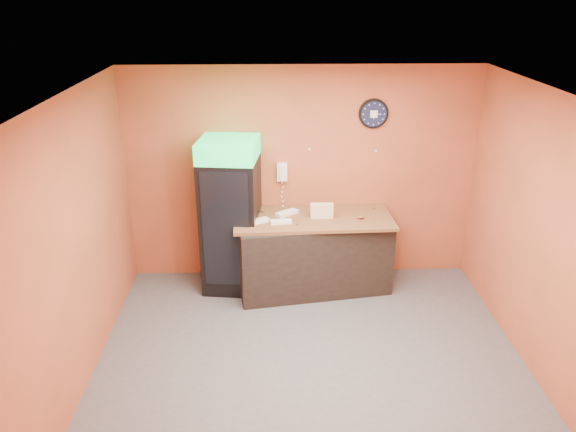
{
  "coord_description": "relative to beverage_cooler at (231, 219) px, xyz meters",
  "views": [
    {
      "loc": [
        -0.4,
        -4.9,
        3.7
      ],
      "look_at": [
        -0.22,
        0.6,
        1.41
      ],
      "focal_mm": 35.0,
      "sensor_mm": 36.0,
      "label": 1
    }
  ],
  "objects": [
    {
      "name": "wrapped_sandwich_mid",
      "position": [
        0.62,
        -0.23,
        0.05
      ],
      "size": [
        0.27,
        0.13,
        0.04
      ],
      "primitive_type": "cube",
      "rotation": [
        0.0,
        0.0,
        0.12
      ],
      "color": "white",
      "rests_on": "butcher_paper"
    },
    {
      "name": "sub_roll_stack",
      "position": [
        1.13,
        -0.06,
        0.12
      ],
      "size": [
        0.28,
        0.1,
        0.18
      ],
      "rotation": [
        0.0,
        0.0,
        0.0
      ],
      "color": "beige",
      "rests_on": "butcher_paper"
    },
    {
      "name": "right_wall",
      "position": [
        3.15,
        -1.61,
        0.43
      ],
      "size": [
        0.02,
        4.0,
        2.8
      ],
      "primitive_type": "cube",
      "color": "#C25636",
      "rests_on": "floor"
    },
    {
      "name": "butcher_paper",
      "position": [
        1.03,
        -0.03,
        0.01
      ],
      "size": [
        2.0,
        0.97,
        0.04
      ],
      "primitive_type": "cube",
      "rotation": [
        0.0,
        0.0,
        0.04
      ],
      "color": "brown",
      "rests_on": "prep_counter"
    },
    {
      "name": "wrapped_sandwich_right",
      "position": [
        0.7,
        0.04,
        0.05
      ],
      "size": [
        0.3,
        0.27,
        0.04
      ],
      "primitive_type": "cube",
      "rotation": [
        0.0,
        0.0,
        0.64
      ],
      "color": "white",
      "rests_on": "butcher_paper"
    },
    {
      "name": "floor",
      "position": [
        0.9,
        -1.61,
        -0.97
      ],
      "size": [
        4.5,
        4.5,
        0.0
      ],
      "primitive_type": "plane",
      "color": "#47474C",
      "rests_on": "ground"
    },
    {
      "name": "wall_clock",
      "position": [
        1.79,
        0.36,
        1.24
      ],
      "size": [
        0.37,
        0.06,
        0.37
      ],
      "color": "black",
      "rests_on": "back_wall"
    },
    {
      "name": "back_wall",
      "position": [
        0.9,
        0.39,
        0.43
      ],
      "size": [
        4.5,
        0.02,
        2.8
      ],
      "primitive_type": "cube",
      "color": "#C25636",
      "rests_on": "floor"
    },
    {
      "name": "ceiling",
      "position": [
        0.9,
        -1.61,
        1.83
      ],
      "size": [
        4.5,
        4.0,
        0.02
      ],
      "primitive_type": "cube",
      "color": "white",
      "rests_on": "back_wall"
    },
    {
      "name": "left_wall",
      "position": [
        -1.35,
        -1.61,
        0.43
      ],
      "size": [
        0.02,
        4.0,
        2.8
      ],
      "primitive_type": "cube",
      "color": "#C25636",
      "rests_on": "floor"
    },
    {
      "name": "wrapped_sandwich_left",
      "position": [
        0.35,
        -0.2,
        0.05
      ],
      "size": [
        0.28,
        0.22,
        0.04
      ],
      "primitive_type": "cube",
      "rotation": [
        0.0,
        0.0,
        0.5
      ],
      "color": "white",
      "rests_on": "butcher_paper"
    },
    {
      "name": "beverage_cooler",
      "position": [
        0.0,
        0.0,
        0.0
      ],
      "size": [
        0.77,
        0.78,
        1.98
      ],
      "rotation": [
        0.0,
        0.0,
        -0.12
      ],
      "color": "black",
      "rests_on": "floor"
    },
    {
      "name": "wall_phone",
      "position": [
        0.65,
        0.34,
        0.49
      ],
      "size": [
        0.13,
        0.11,
        0.24
      ],
      "color": "white",
      "rests_on": "back_wall"
    },
    {
      "name": "kitchen_tool",
      "position": [
        0.86,
        0.11,
        0.06
      ],
      "size": [
        0.06,
        0.06,
        0.06
      ],
      "primitive_type": "cylinder",
      "color": "silver",
      "rests_on": "butcher_paper"
    },
    {
      "name": "prep_counter",
      "position": [
        1.03,
        -0.03,
        -0.49
      ],
      "size": [
        2.02,
        1.14,
        0.95
      ],
      "primitive_type": "cube",
      "rotation": [
        0.0,
        0.0,
        0.16
      ],
      "color": "black",
      "rests_on": "floor"
    }
  ]
}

